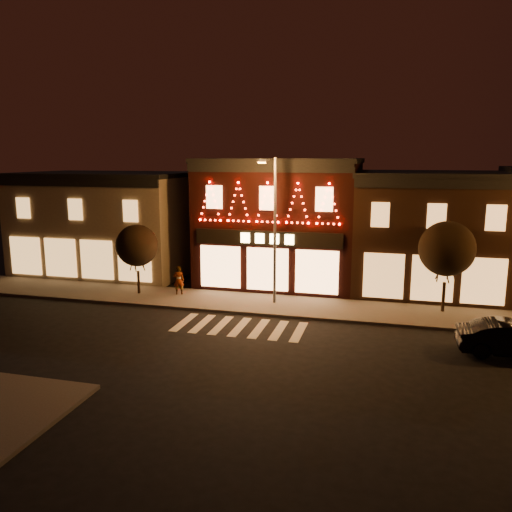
% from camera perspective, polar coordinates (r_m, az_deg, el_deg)
% --- Properties ---
extents(ground, '(120.00, 120.00, 0.00)m').
position_cam_1_polar(ground, '(22.44, -4.75, -11.04)').
color(ground, black).
rests_on(ground, ground).
extents(sidewalk_far, '(44.00, 4.00, 0.15)m').
position_cam_1_polar(sidewalk_far, '(29.25, 4.21, -5.60)').
color(sidewalk_far, '#47423D').
rests_on(sidewalk_far, ground).
extents(building_left, '(12.20, 8.28, 7.30)m').
position_cam_1_polar(building_left, '(39.38, -16.04, 3.62)').
color(building_left, '#796756').
rests_on(building_left, ground).
extents(building_pulp, '(10.20, 8.34, 8.30)m').
position_cam_1_polar(building_pulp, '(34.55, 2.85, 3.91)').
color(building_pulp, black).
rests_on(building_pulp, ground).
extents(building_right_a, '(9.20, 8.28, 7.50)m').
position_cam_1_polar(building_right_a, '(33.99, 18.74, 2.54)').
color(building_right_a, '#341D12').
rests_on(building_right_a, ground).
extents(streetlamp_mid, '(0.73, 1.88, 8.22)m').
position_cam_1_polar(streetlamp_mid, '(28.54, 1.91, 4.06)').
color(streetlamp_mid, '#59595E').
rests_on(streetlamp_mid, sidewalk_far).
extents(tree_left, '(2.54, 2.54, 4.24)m').
position_cam_1_polar(tree_left, '(31.84, -13.08, 1.13)').
color(tree_left, black).
rests_on(tree_left, sidewalk_far).
extents(tree_right, '(2.94, 2.94, 4.92)m').
position_cam_1_polar(tree_right, '(29.06, 20.44, 0.75)').
color(tree_right, black).
rests_on(tree_right, sidewalk_far).
extents(pedestrian, '(0.74, 0.61, 1.75)m').
position_cam_1_polar(pedestrian, '(31.56, -8.57, -2.68)').
color(pedestrian, gray).
rests_on(pedestrian, sidewalk_far).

